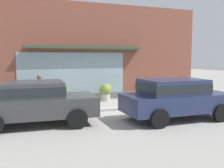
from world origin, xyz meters
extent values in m
plane|color=#9E9B93|center=(0.00, 0.00, 0.00)|extent=(60.00, 60.00, 0.00)
cube|color=#B2B2AD|center=(0.00, -0.20, 0.06)|extent=(14.00, 0.24, 0.12)
cube|color=brown|center=(0.00, 3.20, 2.65)|extent=(14.00, 0.36, 5.30)
cube|color=#8CA5B2|center=(-0.69, 3.00, 1.40)|extent=(5.78, 0.03, 2.41)
cube|color=#2D5138|center=(0.00, 2.85, 2.85)|extent=(6.38, 0.56, 0.12)
cube|color=#605E59|center=(0.00, 2.98, 0.18)|extent=(6.18, 0.20, 0.36)
cylinder|color=gold|center=(-1.99, 0.53, 0.03)|extent=(0.38, 0.38, 0.06)
cylinder|color=gold|center=(-1.99, 0.53, 0.38)|extent=(0.26, 0.26, 0.64)
sphere|color=gold|center=(-1.99, 0.53, 0.78)|extent=(0.28, 0.28, 0.28)
cylinder|color=gold|center=(-2.16, 0.53, 0.41)|extent=(0.10, 0.09, 0.09)
cylinder|color=gold|center=(-1.82, 0.53, 0.41)|extent=(0.10, 0.09, 0.09)
cylinder|color=gold|center=(-1.99, 0.36, 0.41)|extent=(0.09, 0.10, 0.09)
cylinder|color=#333847|center=(-2.72, 1.02, 0.39)|extent=(0.12, 0.12, 0.78)
cylinder|color=#333847|center=(-2.60, 1.11, 0.39)|extent=(0.12, 0.12, 0.78)
cube|color=#9E9384|center=(-2.66, 1.07, 1.08)|extent=(0.36, 0.34, 0.59)
sphere|color=brown|center=(-2.66, 1.07, 1.48)|extent=(0.21, 0.21, 0.21)
cylinder|color=#9E9384|center=(-2.82, 0.95, 1.09)|extent=(0.08, 0.08, 0.56)
cylinder|color=#9E9384|center=(-2.50, 1.18, 1.09)|extent=(0.08, 0.08, 0.56)
cube|color=#846647|center=(-2.91, 0.92, 0.83)|extent=(0.25, 0.22, 0.28)
cube|color=#383A3D|center=(-3.02, -1.45, 0.67)|extent=(4.24, 2.17, 0.66)
cube|color=#383A3D|center=(-3.22, -1.43, 1.24)|extent=(2.38, 1.89, 0.56)
cube|color=#1E2328|center=(-3.22, -1.43, 1.24)|extent=(2.43, 1.91, 0.31)
cylinder|color=black|center=(-1.67, -0.58, 0.34)|extent=(0.68, 0.23, 0.67)
cylinder|color=black|center=(-1.81, -2.50, 0.34)|extent=(0.68, 0.23, 0.67)
cylinder|color=black|center=(-4.22, -0.40, 0.34)|extent=(0.68, 0.23, 0.67)
cube|color=navy|center=(2.03, -2.55, 0.66)|extent=(4.16, 1.84, 0.65)
cube|color=navy|center=(1.83, -2.54, 1.24)|extent=(2.30, 1.66, 0.60)
cube|color=#1E2328|center=(1.83, -2.54, 1.24)|extent=(2.34, 1.68, 0.33)
cylinder|color=black|center=(3.33, -1.67, 0.33)|extent=(0.66, 0.19, 0.66)
cylinder|color=black|center=(3.30, -3.47, 0.33)|extent=(0.66, 0.19, 0.66)
cylinder|color=black|center=(0.77, -1.62, 0.33)|extent=(0.66, 0.19, 0.66)
cylinder|color=black|center=(0.74, -3.42, 0.33)|extent=(0.66, 0.19, 0.66)
cylinder|color=#33473D|center=(-2.58, 2.32, 0.12)|extent=(0.42, 0.42, 0.25)
sphere|color=#23562D|center=(-2.58, 2.32, 0.47)|extent=(0.52, 0.52, 0.52)
cylinder|color=#33473D|center=(3.34, 2.73, 0.20)|extent=(0.33, 0.33, 0.40)
sphere|color=#2D6B33|center=(3.34, 2.73, 0.52)|extent=(0.36, 0.36, 0.36)
sphere|color=white|center=(3.45, 2.77, 0.63)|extent=(0.08, 0.08, 0.08)
sphere|color=#B266B7|center=(3.26, 2.70, 0.59)|extent=(0.07, 0.07, 0.07)
cylinder|color=#B7B2A3|center=(0.90, 2.34, 0.18)|extent=(0.50, 0.50, 0.37)
sphere|color=olive|center=(0.90, 2.34, 0.60)|extent=(0.65, 0.65, 0.65)
sphere|color=orange|center=(1.09, 2.27, 0.78)|extent=(0.19, 0.19, 0.19)
sphere|color=orange|center=(0.86, 2.45, 0.66)|extent=(0.16, 0.16, 0.16)
cylinder|color=#B7B2A3|center=(-0.15, 2.61, 0.15)|extent=(0.25, 0.25, 0.30)
sphere|color=olive|center=(-0.15, 2.61, 0.42)|extent=(0.28, 0.28, 0.28)
cylinder|color=#4C4C51|center=(4.25, 2.30, 0.16)|extent=(0.36, 0.36, 0.32)
sphere|color=#3D8442|center=(4.25, 2.30, 0.45)|extent=(0.35, 0.35, 0.35)
sphere|color=#DB4C7A|center=(4.27, 2.19, 0.53)|extent=(0.10, 0.10, 0.10)
sphere|color=#E5C64C|center=(4.23, 2.25, 0.52)|extent=(0.08, 0.08, 0.08)
cylinder|color=#33473D|center=(-1.17, 2.43, 0.10)|extent=(0.48, 0.48, 0.21)
cone|color=olive|center=(-1.17, 2.43, 0.59)|extent=(0.44, 0.44, 0.77)
cylinder|color=#9E6042|center=(-3.95, 2.43, 0.17)|extent=(0.49, 0.49, 0.34)
sphere|color=#4C934C|center=(-3.95, 2.43, 0.65)|extent=(0.74, 0.74, 0.74)
camera|label=1|loc=(-3.71, -10.62, 2.36)|focal=41.23mm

